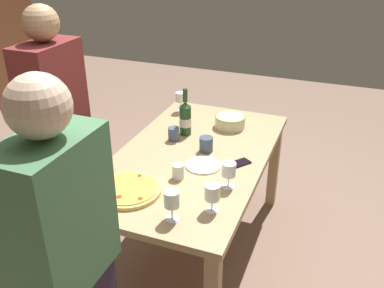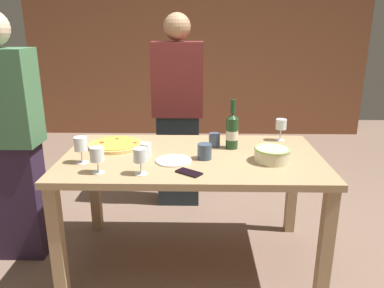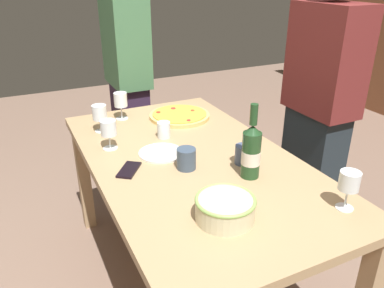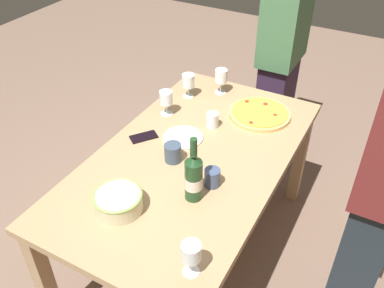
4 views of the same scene
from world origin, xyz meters
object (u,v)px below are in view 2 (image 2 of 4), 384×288
(pizza, at_px, (116,145))
(person_host, at_px, (8,141))
(wine_glass_by_bottle, at_px, (140,156))
(side_plate, at_px, (174,161))
(wine_bottle, at_px, (232,131))
(cell_phone, at_px, (189,173))
(cup_amber, at_px, (146,150))
(wine_glass_near_pizza, at_px, (81,145))
(dining_table, at_px, (192,169))
(serving_bowl, at_px, (272,154))
(wine_glass_far_left, at_px, (97,156))
(cup_spare, at_px, (214,140))
(person_guest_left, at_px, (178,113))
(wine_glass_far_right, at_px, (281,125))
(cup_ceramic, at_px, (205,151))

(pizza, relative_size, person_host, 0.22)
(wine_glass_by_bottle, distance_m, side_plate, 0.28)
(wine_bottle, xyz_separation_m, cell_phone, (-0.27, -0.45, -0.11))
(cup_amber, bearing_deg, wine_glass_near_pizza, -161.42)
(dining_table, bearing_deg, serving_bowl, -12.02)
(cell_phone, bearing_deg, wine_glass_far_left, -53.16)
(cup_spare, xyz_separation_m, side_plate, (-0.25, -0.30, -0.04))
(wine_glass_far_left, distance_m, cell_phone, 0.51)
(pizza, distance_m, person_guest_left, 0.82)
(serving_bowl, distance_m, person_guest_left, 1.17)
(wine_glass_far_right, xyz_separation_m, person_guest_left, (-0.75, 0.56, -0.04))
(cup_amber, distance_m, cell_phone, 0.39)
(wine_glass_near_pizza, bearing_deg, wine_glass_far_left, -49.00)
(dining_table, distance_m, wine_glass_far_left, 0.62)
(wine_bottle, xyz_separation_m, person_guest_left, (-0.39, 0.74, -0.05))
(cup_amber, height_order, cell_phone, cup_amber)
(serving_bowl, relative_size, cup_spare, 2.43)
(side_plate, height_order, person_guest_left, person_guest_left)
(wine_glass_near_pizza, bearing_deg, serving_bowl, 2.34)
(person_guest_left, bearing_deg, cell_phone, -2.70)
(cup_spare, bearing_deg, wine_glass_far_left, -143.21)
(wine_glass_far_right, height_order, side_plate, wine_glass_far_right)
(side_plate, bearing_deg, person_guest_left, 91.62)
(dining_table, distance_m, side_plate, 0.18)
(pizza, xyz_separation_m, wine_glass_far_right, (1.13, 0.17, 0.10))
(wine_glass_far_right, height_order, person_host, person_host)
(wine_glass_far_right, height_order, cup_spare, wine_glass_far_right)
(dining_table, bearing_deg, cell_phone, -92.10)
(dining_table, relative_size, wine_glass_near_pizza, 10.09)
(wine_glass_far_right, xyz_separation_m, cup_amber, (-0.90, -0.36, -0.07))
(cup_spare, height_order, person_guest_left, person_guest_left)
(person_host, bearing_deg, wine_bottle, 6.45)
(wine_glass_far_right, bearing_deg, cup_ceramic, -143.55)
(wine_glass_far_left, distance_m, side_plate, 0.45)
(wine_glass_far_left, bearing_deg, wine_glass_near_pizza, 131.00)
(wine_glass_by_bottle, height_order, side_plate, wine_glass_by_bottle)
(cup_amber, xyz_separation_m, side_plate, (0.18, -0.09, -0.04))
(wine_bottle, xyz_separation_m, wine_glass_near_pizza, (-0.90, -0.30, -0.01))
(wine_glass_far_left, height_order, cup_ceramic, wine_glass_far_left)
(serving_bowl, xyz_separation_m, cup_ceramic, (-0.40, 0.04, 0.00))
(cup_ceramic, bearing_deg, wine_glass_far_left, -157.88)
(person_guest_left, bearing_deg, cup_ceramic, 3.88)
(serving_bowl, relative_size, person_guest_left, 0.13)
(cell_phone, bearing_deg, wine_glass_far_right, 172.08)
(wine_glass_near_pizza, distance_m, side_plate, 0.55)
(pizza, height_order, serving_bowl, serving_bowl)
(wine_glass_by_bottle, distance_m, cell_phone, 0.28)
(pizza, distance_m, wine_glass_by_bottle, 0.55)
(wine_glass_far_left, distance_m, cup_spare, 0.82)
(wine_bottle, distance_m, person_host, 1.44)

